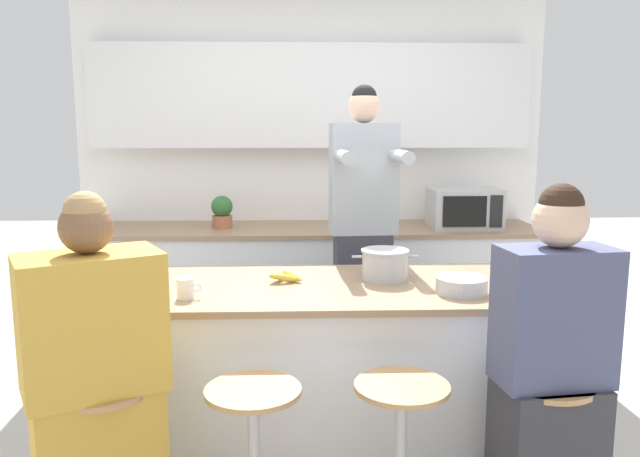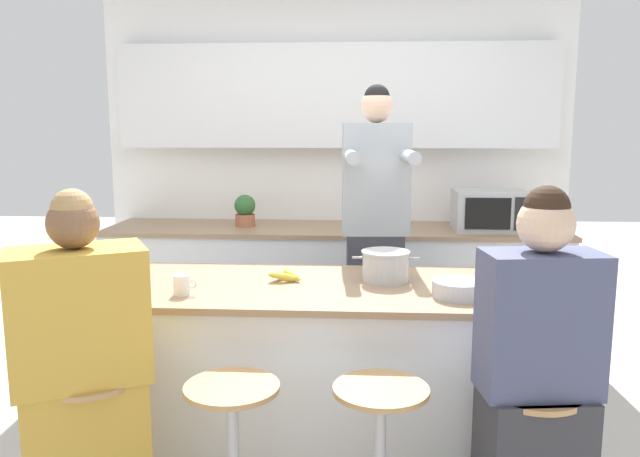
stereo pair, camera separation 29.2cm
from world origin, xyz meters
TOP-DOWN VIEW (x-y plane):
  - wall_back at (0.00, 1.95)m, footprint 3.50×0.22m
  - back_counter at (0.00, 1.61)m, footprint 3.25×0.70m
  - kitchen_island at (0.00, 0.00)m, footprint 2.01×0.83m
  - person_cooking at (0.28, 0.77)m, footprint 0.41×0.59m
  - person_wrapped_blanket at (-0.82, -0.69)m, footprint 0.55×0.47m
  - person_seated_near at (0.81, -0.69)m, footprint 0.42×0.31m
  - cooking_pot at (0.31, 0.08)m, footprint 0.32×0.23m
  - fruit_bowl at (0.61, -0.17)m, footprint 0.22×0.22m
  - coffee_cup_near at (-0.58, -0.22)m, footprint 0.10×0.07m
  - banana_bunch at (-0.17, 0.06)m, footprint 0.18×0.13m
  - microwave at (1.08, 1.56)m, footprint 0.49×0.36m
  - potted_plant at (-0.64, 1.61)m, footprint 0.15×0.15m

SIDE VIEW (x-z plane):
  - kitchen_island at x=0.00m, z-range 0.00..0.89m
  - back_counter at x=0.00m, z-range 0.00..0.89m
  - person_seated_near at x=0.81m, z-range -0.06..1.35m
  - person_wrapped_blanket at x=-0.82m, z-range -0.04..1.35m
  - banana_bunch at x=-0.17m, z-range 0.88..0.94m
  - fruit_bowl at x=0.61m, z-range 0.88..0.95m
  - person_cooking at x=0.28m, z-range 0.00..1.84m
  - coffee_cup_near at x=-0.58m, z-range 0.88..0.97m
  - cooking_pot at x=0.31m, z-range 0.88..1.03m
  - potted_plant at x=-0.64m, z-range 0.89..1.12m
  - microwave at x=1.08m, z-range 0.89..1.17m
  - wall_back at x=0.00m, z-range 0.19..2.89m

